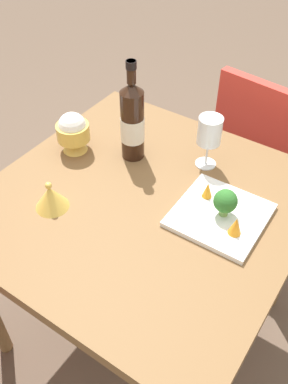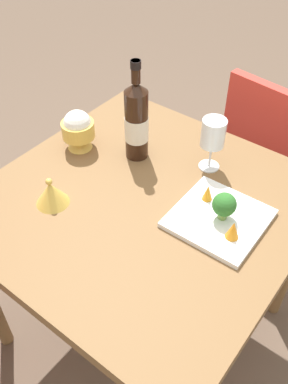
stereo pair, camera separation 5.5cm
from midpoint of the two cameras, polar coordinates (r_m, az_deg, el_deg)
The scene contains 11 objects.
ground_plane at distance 1.85m, azimuth -0.88°, elevation -17.25°, with size 8.00×8.00×0.00m, color brown.
dining_table at distance 1.33m, azimuth -1.18°, elevation -3.53°, with size 0.91×0.91×0.73m.
chair_by_wall at distance 1.86m, azimuth 15.04°, elevation 5.91°, with size 0.45×0.45×0.85m.
wine_bottle at distance 1.35m, azimuth -2.75°, elevation 9.44°, with size 0.08×0.08×0.34m.
wine_glass at distance 1.33m, azimuth 7.65°, elevation 8.00°, with size 0.08×0.08×0.18m.
rice_bowl at distance 1.44m, azimuth -10.62°, elevation 7.97°, with size 0.11×0.11×0.14m.
rice_bowl_lid at distance 1.26m, azimuth -13.65°, elevation -0.68°, with size 0.10×0.10×0.09m.
serving_plate at distance 1.23m, azimuth 8.92°, elevation -3.11°, with size 0.25×0.25×0.02m.
broccoli_floret at distance 1.19m, azimuth 9.60°, elevation -1.31°, with size 0.07×0.07×0.09m.
carrot_garnish_left at distance 1.25m, azimuth 7.31°, elevation 0.26°, with size 0.03×0.03×0.05m.
carrot_garnish_right at distance 1.16m, azimuth 10.91°, elevation -4.52°, with size 0.04×0.04×0.06m.
Camera 1 is at (0.51, -0.75, 1.61)m, focal length 39.64 mm.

